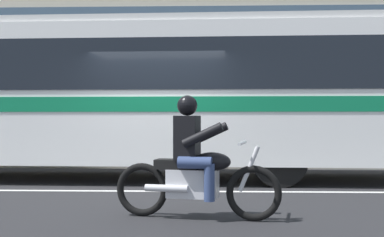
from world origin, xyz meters
TOP-DOWN VIEW (x-y plane):
  - ground_plane at (0.00, 0.00)m, footprint 60.00×60.00m
  - sidewalk_curb at (0.00, 5.10)m, footprint 28.00×3.80m
  - lane_center_stripe at (0.00, -0.60)m, footprint 26.60×0.14m
  - transit_bus at (-1.44, 1.19)m, footprint 13.55×3.01m
  - motorcycle_with_rider at (0.79, -2.90)m, footprint 2.12×0.71m
  - fire_hydrant at (-2.93, 4.09)m, footprint 0.22×0.30m

SIDE VIEW (x-z plane):
  - ground_plane at x=0.00m, z-range 0.00..0.00m
  - lane_center_stripe at x=0.00m, z-range 0.00..0.01m
  - sidewalk_curb at x=0.00m, z-range 0.00..0.15m
  - fire_hydrant at x=-2.93m, z-range 0.14..0.89m
  - motorcycle_with_rider at x=0.79m, z-range -0.13..1.44m
  - transit_bus at x=-1.44m, z-range 0.27..3.49m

